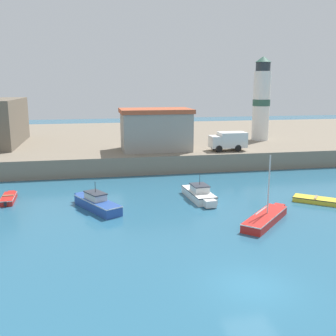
{
  "coord_description": "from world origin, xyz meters",
  "views": [
    {
      "loc": [
        -7.51,
        -16.65,
        9.82
      ],
      "look_at": [
        -0.52,
        19.34,
        2.0
      ],
      "focal_mm": 42.0,
      "sensor_mm": 36.0,
      "label": 1
    }
  ],
  "objects_px": {
    "motorboat_white_1": "(199,194)",
    "motorboat_blue_4": "(96,203)",
    "lighthouse": "(261,100)",
    "dinghy_red_3": "(9,198)",
    "dinghy_yellow_2": "(317,200)",
    "harbor_shed_mid_row": "(156,129)",
    "sailboat_red_0": "(266,218)",
    "truck_on_quay": "(228,140)"
  },
  "relations": [
    {
      "from": "truck_on_quay",
      "to": "motorboat_blue_4",
      "type": "bearing_deg",
      "value": -139.31
    },
    {
      "from": "sailboat_red_0",
      "to": "dinghy_red_3",
      "type": "height_order",
      "value": "sailboat_red_0"
    },
    {
      "from": "motorboat_blue_4",
      "to": "sailboat_red_0",
      "type": "bearing_deg",
      "value": -24.5
    },
    {
      "from": "motorboat_blue_4",
      "to": "harbor_shed_mid_row",
      "type": "height_order",
      "value": "harbor_shed_mid_row"
    },
    {
      "from": "motorboat_blue_4",
      "to": "lighthouse",
      "type": "distance_m",
      "value": 32.61
    },
    {
      "from": "motorboat_blue_4",
      "to": "truck_on_quay",
      "type": "distance_m",
      "value": 21.01
    },
    {
      "from": "motorboat_blue_4",
      "to": "truck_on_quay",
      "type": "xyz_separation_m",
      "value": [
        15.79,
        13.58,
        2.74
      ]
    },
    {
      "from": "harbor_shed_mid_row",
      "to": "motorboat_blue_4",
      "type": "bearing_deg",
      "value": -115.11
    },
    {
      "from": "harbor_shed_mid_row",
      "to": "truck_on_quay",
      "type": "xyz_separation_m",
      "value": [
        8.39,
        -2.21,
        -1.28
      ]
    },
    {
      "from": "motorboat_white_1",
      "to": "lighthouse",
      "type": "xyz_separation_m",
      "value": [
        14.55,
        20.44,
        7.15
      ]
    },
    {
      "from": "sailboat_red_0",
      "to": "harbor_shed_mid_row",
      "type": "distance_m",
      "value": 22.15
    },
    {
      "from": "dinghy_red_3",
      "to": "lighthouse",
      "type": "relative_size",
      "value": 0.33
    },
    {
      "from": "dinghy_red_3",
      "to": "sailboat_red_0",
      "type": "bearing_deg",
      "value": -25.29
    },
    {
      "from": "motorboat_white_1",
      "to": "harbor_shed_mid_row",
      "type": "xyz_separation_m",
      "value": [
        -1.45,
        14.65,
        4.06
      ]
    },
    {
      "from": "motorboat_blue_4",
      "to": "harbor_shed_mid_row",
      "type": "bearing_deg",
      "value": 64.89
    },
    {
      "from": "lighthouse",
      "to": "truck_on_quay",
      "type": "bearing_deg",
      "value": -133.56
    },
    {
      "from": "dinghy_yellow_2",
      "to": "truck_on_quay",
      "type": "xyz_separation_m",
      "value": [
        -2.62,
        15.33,
        3.04
      ]
    },
    {
      "from": "harbor_shed_mid_row",
      "to": "truck_on_quay",
      "type": "relative_size",
      "value": 1.96
    },
    {
      "from": "dinghy_red_3",
      "to": "truck_on_quay",
      "type": "relative_size",
      "value": 0.89
    },
    {
      "from": "motorboat_white_1",
      "to": "dinghy_yellow_2",
      "type": "relative_size",
      "value": 1.38
    },
    {
      "from": "sailboat_red_0",
      "to": "lighthouse",
      "type": "bearing_deg",
      "value": 67.16
    },
    {
      "from": "motorboat_white_1",
      "to": "motorboat_blue_4",
      "type": "bearing_deg",
      "value": -172.66
    },
    {
      "from": "sailboat_red_0",
      "to": "motorboat_white_1",
      "type": "xyz_separation_m",
      "value": [
        -3.16,
        6.61,
        0.12
      ]
    },
    {
      "from": "motorboat_white_1",
      "to": "truck_on_quay",
      "type": "height_order",
      "value": "truck_on_quay"
    },
    {
      "from": "harbor_shed_mid_row",
      "to": "sailboat_red_0",
      "type": "bearing_deg",
      "value": -77.77
    },
    {
      "from": "motorboat_white_1",
      "to": "motorboat_blue_4",
      "type": "distance_m",
      "value": 8.92
    },
    {
      "from": "motorboat_blue_4",
      "to": "lighthouse",
      "type": "height_order",
      "value": "lighthouse"
    },
    {
      "from": "motorboat_white_1",
      "to": "harbor_shed_mid_row",
      "type": "distance_m",
      "value": 15.27
    },
    {
      "from": "dinghy_yellow_2",
      "to": "harbor_shed_mid_row",
      "type": "bearing_deg",
      "value": 122.15
    },
    {
      "from": "dinghy_yellow_2",
      "to": "lighthouse",
      "type": "xyz_separation_m",
      "value": [
        4.98,
        23.32,
        7.4
      ]
    },
    {
      "from": "dinghy_yellow_2",
      "to": "truck_on_quay",
      "type": "bearing_deg",
      "value": 99.72
    },
    {
      "from": "dinghy_yellow_2",
      "to": "dinghy_red_3",
      "type": "distance_m",
      "value": 26.36
    },
    {
      "from": "dinghy_red_3",
      "to": "harbor_shed_mid_row",
      "type": "height_order",
      "value": "harbor_shed_mid_row"
    },
    {
      "from": "dinghy_yellow_2",
      "to": "motorboat_blue_4",
      "type": "relative_size",
      "value": 0.69
    },
    {
      "from": "motorboat_white_1",
      "to": "truck_on_quay",
      "type": "distance_m",
      "value": 14.51
    },
    {
      "from": "motorboat_white_1",
      "to": "dinghy_red_3",
      "type": "bearing_deg",
      "value": 171.08
    },
    {
      "from": "harbor_shed_mid_row",
      "to": "truck_on_quay",
      "type": "bearing_deg",
      "value": -14.73
    },
    {
      "from": "lighthouse",
      "to": "dinghy_red_3",
      "type": "bearing_deg",
      "value": -149.83
    },
    {
      "from": "harbor_shed_mid_row",
      "to": "motorboat_white_1",
      "type": "bearing_deg",
      "value": -84.34
    },
    {
      "from": "dinghy_red_3",
      "to": "harbor_shed_mid_row",
      "type": "xyz_separation_m",
      "value": [
        14.77,
        12.1,
        4.28
      ]
    },
    {
      "from": "truck_on_quay",
      "to": "dinghy_red_3",
      "type": "bearing_deg",
      "value": -156.88
    },
    {
      "from": "truck_on_quay",
      "to": "lighthouse",
      "type": "bearing_deg",
      "value": 46.44
    }
  ]
}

